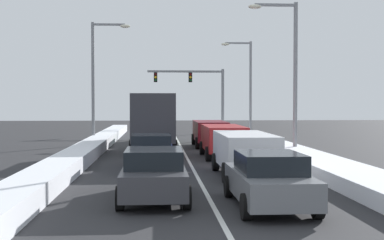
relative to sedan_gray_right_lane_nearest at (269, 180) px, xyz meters
name	(u,v)px	position (x,y,z in m)	size (l,w,h in m)	color
ground_plane	(189,162)	(-1.50, 11.14, -0.76)	(120.00, 120.00, 0.00)	#28282B
lane_stripe_between_right_lane_and_center_lane	(184,153)	(-1.50, 15.42, -0.76)	(0.14, 47.07, 0.01)	silver
snow_bank_right_shoulder	(276,148)	(3.80, 15.42, -0.50)	(2.17, 47.07, 0.53)	white
snow_bank_left_shoulder	(90,148)	(-6.80, 15.42, -0.44)	(1.39, 47.07, 0.65)	white
sedan_gray_right_lane_nearest	(269,180)	(0.00, 0.00, 0.00)	(2.00, 4.50, 1.51)	slate
suv_white_right_lane_second	(245,150)	(0.36, 6.03, 0.25)	(2.16, 4.90, 1.67)	silver
suv_red_right_lane_third	(223,138)	(0.40, 12.92, 0.25)	(2.16, 4.90, 1.67)	maroon
suv_maroon_right_lane_fourth	(210,131)	(0.40, 19.76, 0.25)	(2.16, 4.90, 1.67)	maroon
sedan_charcoal_center_lane_nearest	(154,174)	(-3.14, 1.34, 0.00)	(2.00, 4.50, 1.51)	#38383D
sedan_navy_center_lane_second	(152,152)	(-3.29, 8.30, 0.00)	(2.00, 4.50, 1.51)	navy
box_truck_center_lane_third	(153,120)	(-3.26, 15.93, 1.14)	(2.53, 7.20, 3.36)	black
suv_green_center_lane_fourth	(157,128)	(-3.03, 24.04, 0.25)	(2.16, 4.90, 1.67)	#1E5633
traffic_light_gantry	(199,86)	(1.07, 36.81, 3.73)	(7.54, 0.47, 6.20)	slate
street_lamp_right_near	(289,65)	(3.95, 13.28, 4.14)	(2.66, 0.36, 8.19)	gray
street_lamp_right_mid	(246,80)	(4.64, 30.40, 4.12)	(2.66, 0.36, 8.16)	gray
street_lamp_left_mid	(98,72)	(-7.08, 22.00, 4.24)	(2.66, 0.36, 8.38)	gray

